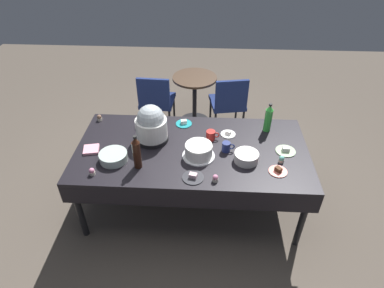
# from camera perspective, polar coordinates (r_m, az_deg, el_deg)

# --- Properties ---
(ground) EXTENTS (9.00, 9.00, 0.00)m
(ground) POSITION_cam_1_polar(r_m,az_deg,el_deg) (3.62, 0.00, -10.11)
(ground) COLOR brown
(potluck_table) EXTENTS (2.20, 1.10, 0.75)m
(potluck_table) POSITION_cam_1_polar(r_m,az_deg,el_deg) (3.15, 0.00, -1.62)
(potluck_table) COLOR black
(potluck_table) RESTS_ON ground
(frosted_layer_cake) EXTENTS (0.30, 0.30, 0.13)m
(frosted_layer_cake) POSITION_cam_1_polar(r_m,az_deg,el_deg) (2.97, 1.16, -1.21)
(frosted_layer_cake) COLOR silver
(frosted_layer_cake) RESTS_ON potluck_table
(slow_cooker) EXTENTS (0.32, 0.32, 0.38)m
(slow_cooker) POSITION_cam_1_polar(r_m,az_deg,el_deg) (3.14, -7.13, 3.33)
(slow_cooker) COLOR black
(slow_cooker) RESTS_ON potluck_table
(glass_salad_bowl) EXTENTS (0.25, 0.25, 0.08)m
(glass_salad_bowl) POSITION_cam_1_polar(r_m,az_deg,el_deg) (3.03, -13.55, -2.17)
(glass_salad_bowl) COLOR #B2C6BC
(glass_salad_bowl) RESTS_ON potluck_table
(ceramic_snack_bowl) EXTENTS (0.22, 0.22, 0.09)m
(ceramic_snack_bowl) POSITION_cam_1_polar(r_m,az_deg,el_deg) (2.98, 9.46, -2.25)
(ceramic_snack_bowl) COLOR silver
(ceramic_snack_bowl) RESTS_ON potluck_table
(dessert_plate_teal) EXTENTS (0.17, 0.17, 0.05)m
(dessert_plate_teal) POSITION_cam_1_polar(r_m,az_deg,el_deg) (3.44, -1.44, 3.66)
(dessert_plate_teal) COLOR teal
(dessert_plate_teal) RESTS_ON potluck_table
(dessert_plate_sage) EXTENTS (0.19, 0.19, 0.05)m
(dessert_plate_sage) POSITION_cam_1_polar(r_m,az_deg,el_deg) (3.19, 16.00, -1.04)
(dessert_plate_sage) COLOR #8CA87F
(dessert_plate_sage) RESTS_ON potluck_table
(dessert_plate_white) EXTENTS (0.15, 0.15, 0.04)m
(dessert_plate_white) POSITION_cam_1_polar(r_m,az_deg,el_deg) (3.30, 6.32, 1.80)
(dessert_plate_white) COLOR white
(dessert_plate_white) RESTS_ON potluck_table
(dessert_plate_coral) EXTENTS (0.16, 0.16, 0.05)m
(dessert_plate_coral) POSITION_cam_1_polar(r_m,az_deg,el_deg) (2.94, 14.78, -4.53)
(dessert_plate_coral) COLOR #E07266
(dessert_plate_coral) RESTS_ON potluck_table
(dessert_plate_charcoal) EXTENTS (0.19, 0.19, 0.05)m
(dessert_plate_charcoal) POSITION_cam_1_polar(r_m,az_deg,el_deg) (2.79, 0.18, -5.75)
(dessert_plate_charcoal) COLOR #2D2D33
(dessert_plate_charcoal) RESTS_ON potluck_table
(cupcake_mint) EXTENTS (0.05, 0.05, 0.07)m
(cupcake_mint) POSITION_cam_1_polar(r_m,az_deg,el_deg) (3.04, 15.35, -2.59)
(cupcake_mint) COLOR beige
(cupcake_mint) RESTS_ON potluck_table
(cupcake_berry) EXTENTS (0.05, 0.05, 0.07)m
(cupcake_berry) POSITION_cam_1_polar(r_m,az_deg,el_deg) (2.94, -17.04, -4.63)
(cupcake_berry) COLOR beige
(cupcake_berry) RESTS_ON potluck_table
(cupcake_lemon) EXTENTS (0.05, 0.05, 0.07)m
(cupcake_lemon) POSITION_cam_1_polar(r_m,az_deg,el_deg) (2.75, 4.09, -5.99)
(cupcake_lemon) COLOR beige
(cupcake_lemon) RESTS_ON potluck_table
(cupcake_cocoa) EXTENTS (0.05, 0.05, 0.07)m
(cupcake_cocoa) POSITION_cam_1_polar(r_m,az_deg,el_deg) (3.62, -15.84, 4.41)
(cupcake_cocoa) COLOR beige
(cupcake_cocoa) RESTS_ON potluck_table
(soda_bottle_lime_soda) EXTENTS (0.07, 0.07, 0.31)m
(soda_bottle_lime_soda) POSITION_cam_1_polar(r_m,az_deg,el_deg) (3.36, 13.17, 4.38)
(soda_bottle_lime_soda) COLOR green
(soda_bottle_lime_soda) RESTS_ON potluck_table
(soda_bottle_cola) EXTENTS (0.07, 0.07, 0.33)m
(soda_bottle_cola) POSITION_cam_1_polar(r_m,az_deg,el_deg) (2.85, -9.62, -1.52)
(soda_bottle_cola) COLOR #33190F
(soda_bottle_cola) RESTS_ON potluck_table
(coffee_mug_red) EXTENTS (0.13, 0.09, 0.10)m
(coffee_mug_red) POSITION_cam_1_polar(r_m,az_deg,el_deg) (3.20, 3.33, 1.53)
(coffee_mug_red) COLOR #B2231E
(coffee_mug_red) RESTS_ON potluck_table
(coffee_mug_black) EXTENTS (0.13, 0.09, 0.08)m
(coffee_mug_black) POSITION_cam_1_polar(r_m,az_deg,el_deg) (3.50, -6.87, 4.66)
(coffee_mug_black) COLOR black
(coffee_mug_black) RESTS_ON potluck_table
(coffee_mug_navy) EXTENTS (0.12, 0.08, 0.10)m
(coffee_mug_navy) POSITION_cam_1_polar(r_m,az_deg,el_deg) (3.06, 6.03, -0.49)
(coffee_mug_navy) COLOR navy
(coffee_mug_navy) RESTS_ON potluck_table
(coffee_mug_olive) EXTENTS (0.11, 0.07, 0.08)m
(coffee_mug_olive) POSITION_cam_1_polar(r_m,az_deg,el_deg) (3.42, -8.80, 3.63)
(coffee_mug_olive) COLOR olive
(coffee_mug_olive) RESTS_ON potluck_table
(paper_napkin_stack) EXTENTS (0.17, 0.17, 0.02)m
(paper_napkin_stack) POSITION_cam_1_polar(r_m,az_deg,el_deg) (3.22, -17.16, -0.91)
(paper_napkin_stack) COLOR pink
(paper_napkin_stack) RESTS_ON potluck_table
(maroon_chair_left) EXTENTS (0.46, 0.46, 0.85)m
(maroon_chair_left) POSITION_cam_1_polar(r_m,az_deg,el_deg) (4.44, -6.26, 7.78)
(maroon_chair_left) COLOR navy
(maroon_chair_left) RESTS_ON ground
(maroon_chair_right) EXTENTS (0.51, 0.51, 0.85)m
(maroon_chair_right) POSITION_cam_1_polar(r_m,az_deg,el_deg) (4.39, 6.42, 7.45)
(maroon_chair_right) COLOR navy
(maroon_chair_right) RESTS_ON ground
(round_cafe_table) EXTENTS (0.60, 0.60, 0.72)m
(round_cafe_table) POSITION_cam_1_polar(r_m,az_deg,el_deg) (4.58, 0.46, 9.12)
(round_cafe_table) COLOR #473323
(round_cafe_table) RESTS_ON ground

